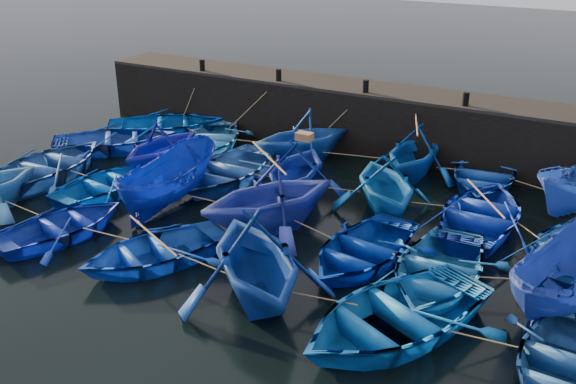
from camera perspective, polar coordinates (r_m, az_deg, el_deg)
The scene contains 34 objects.
ground at distance 19.11m, azimuth -4.67°, elevation -5.27°, with size 120.00×120.00×0.00m, color black.
quay_wall at distance 27.30m, azimuth 7.49°, elevation 6.41°, with size 26.00×2.50×2.50m, color black.
quay_top at distance 26.95m, azimuth 7.63°, elevation 9.07°, with size 26.00×2.50×0.12m, color black.
bollard_0 at distance 29.90m, azimuth -7.64°, elevation 11.11°, with size 0.24×0.24×0.50m, color black.
bollard_1 at distance 27.76m, azimuth -0.84°, elevation 10.36°, with size 0.24×0.24×0.50m, color black.
bollard_2 at distance 26.06m, azimuth 6.92°, elevation 9.32°, with size 0.24×0.24×0.50m, color black.
bollard_3 at distance 24.89m, azimuth 15.53°, elevation 7.96°, with size 0.24×0.24×0.50m, color black.
boat_0 at distance 29.43m, azimuth -10.71°, elevation 5.99°, with size 3.65×5.11×1.06m, color #0045A8.
boat_1 at distance 27.44m, azimuth -6.65°, elevation 4.81°, with size 3.18×4.45×0.92m, color #347AD1.
boat_2 at distance 25.54m, azimuth 1.33°, elevation 5.01°, with size 3.55×4.12×2.17m, color navy.
boat_3 at distance 24.45m, azimuth 11.16°, elevation 3.62°, with size 3.44×3.99×2.10m, color #063F8F.
boat_4 at distance 24.22m, azimuth 16.96°, elevation 1.40°, with size 3.34×4.67×0.97m, color navy.
boat_6 at distance 27.87m, azimuth -15.10°, elevation 4.56°, with size 3.56×4.98×1.03m, color #1B3EA9.
boat_7 at distance 25.10m, azimuth -11.10°, elevation 4.10°, with size 3.36×3.90×2.05m, color #0E1596.
boat_8 at distance 23.68m, azimuth -5.44°, elevation 1.96°, with size 3.64×5.09×1.06m, color #2957A7.
boat_9 at distance 22.28m, azimuth 0.76°, elevation 2.15°, with size 3.50×4.06×2.14m, color navy.
boat_10 at distance 21.32m, azimuth 8.72°, elevation 0.80°, with size 3.43×3.98×2.10m, color #0B559F.
boat_11 at distance 21.05m, azimuth 16.94°, elevation -1.86°, with size 3.59×5.02×1.04m, color #0D2BA5.
boat_12 at distance 19.93m, azimuth 23.96°, elevation -4.66°, with size 3.11×4.35×0.90m, color blue.
boat_13 at distance 25.58m, azimuth -20.49°, elevation 2.25°, with size 3.81×5.32×1.10m, color navy.
boat_14 at distance 23.49m, azimuth -15.83°, elevation 0.72°, with size 3.00×4.20×0.87m, color blue.
boat_15 at distance 21.94m, azimuth -10.55°, elevation 1.02°, with size 1.82×4.83×1.87m, color navy.
boat_16 at distance 19.76m, azimuth -1.69°, elevation -0.28°, with size 3.97×4.61×2.43m, color navy.
boat_17 at distance 18.33m, azimuth 6.65°, elevation -5.03°, with size 3.24×4.53×0.94m, color navy.
boat_18 at distance 17.59m, azimuth 13.10°, elevation -6.76°, with size 3.39×4.74×0.98m, color #1A63AF.
boat_19 at distance 17.46m, azimuth 23.71°, elevation -6.78°, with size 1.86×4.93×1.91m, color navy.
boat_21 at distance 20.80m, azimuth -19.44°, elevation -2.81°, with size 2.95×4.12×0.85m, color #0E279E.
boat_22 at distance 18.58m, azimuth -11.85°, elevation -5.06°, with size 3.09×4.31×0.90m, color blue.
boat_23 at distance 16.17m, azimuth -2.93°, elevation -5.94°, with size 4.05×4.69×2.47m, color navy.
boat_24 at distance 15.44m, azimuth 9.35°, elevation -10.76°, with size 3.85×5.38×1.12m, color #0C5CB9.
boat_25 at distance 15.13m, azimuth 23.64°, elevation -13.88°, with size 3.29×4.60×0.95m, color navy.
wooden_crate at distance 21.74m, azimuth 1.48°, elevation 4.96°, with size 0.55×0.38×0.26m, color #946340.
mooring_ropes at distance 22.57m, azimuth 2.25°, elevation 1.89°, with size 17.46×11.55×2.10m.
loose_oars at distance 20.22m, azimuth 4.59°, elevation 1.56°, with size 9.87×11.99×1.59m.
Camera 1 is at (9.44, -13.86, 9.16)m, focal length 40.00 mm.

